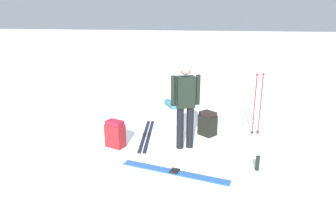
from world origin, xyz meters
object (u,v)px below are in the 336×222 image
(ski_pair_near, at_px, (147,135))
(backpack_large_dark, at_px, (115,134))
(ski_pair_far, at_px, (174,172))
(sleeping_mat_rolled, at_px, (171,104))
(thermos_bottle, at_px, (257,163))
(skier_standing, at_px, (185,102))
(ski_poles_planted_near, at_px, (258,102))
(backpack_bright, at_px, (208,124))

(ski_pair_near, bearing_deg, backpack_large_dark, 53.23)
(ski_pair_far, distance_m, sleeping_mat_rolled, 3.82)
(backpack_large_dark, bearing_deg, ski_pair_far, 146.34)
(sleeping_mat_rolled, distance_m, thermos_bottle, 4.00)
(backpack_large_dark, height_order, thermos_bottle, backpack_large_dark)
(skier_standing, distance_m, sleeping_mat_rolled, 2.92)
(skier_standing, relative_size, sleeping_mat_rolled, 3.09)
(ski_pair_far, relative_size, ski_poles_planted_near, 1.38)
(backpack_large_dark, xyz_separation_m, backpack_bright, (-1.80, -0.93, -0.01))
(backpack_bright, bearing_deg, sleeping_mat_rolled, -60.08)
(ski_poles_planted_near, bearing_deg, ski_pair_far, 52.62)
(ski_pair_near, relative_size, ski_pair_far, 0.96)
(skier_standing, xyz_separation_m, sleeping_mat_rolled, (0.70, -2.70, -0.86))
(ski_poles_planted_near, distance_m, sleeping_mat_rolled, 2.88)
(thermos_bottle, bearing_deg, backpack_bright, -58.35)
(skier_standing, height_order, ski_pair_near, skier_standing)
(backpack_large_dark, height_order, sleeping_mat_rolled, backpack_large_dark)
(skier_standing, bearing_deg, backpack_large_dark, 7.38)
(skier_standing, height_order, backpack_large_dark, skier_standing)
(ski_poles_planted_near, relative_size, thermos_bottle, 5.29)
(sleeping_mat_rolled, bearing_deg, ski_pair_far, 99.76)
(ski_poles_planted_near, xyz_separation_m, sleeping_mat_rolled, (2.17, -1.77, -0.67))
(ski_pair_far, xyz_separation_m, backpack_bright, (-0.48, -1.81, 0.25))
(skier_standing, relative_size, ski_pair_far, 0.90)
(ski_pair_far, relative_size, backpack_bright, 3.55)
(ski_pair_far, bearing_deg, ski_pair_near, -61.53)
(ski_pair_far, bearing_deg, thermos_bottle, -166.88)
(ski_pair_near, height_order, thermos_bottle, thermos_bottle)
(skier_standing, bearing_deg, ski_pair_far, 86.97)
(backpack_large_dark, height_order, ski_poles_planted_near, ski_poles_planted_near)
(ski_pair_near, bearing_deg, ski_pair_far, 118.47)
(backpack_large_dark, bearing_deg, skier_standing, -172.62)
(ski_pair_near, distance_m, sleeping_mat_rolled, 2.23)
(backpack_bright, bearing_deg, thermos_bottle, 121.65)
(ski_pair_far, distance_m, backpack_large_dark, 1.61)
(ski_pair_far, height_order, backpack_bright, backpack_bright)
(skier_standing, bearing_deg, sleeping_mat_rolled, -75.40)
(skier_standing, relative_size, ski_pair_near, 0.93)
(ski_poles_planted_near, height_order, sleeping_mat_rolled, ski_poles_planted_near)
(sleeping_mat_rolled, relative_size, thermos_bottle, 2.12)
(ski_poles_planted_near, bearing_deg, sleeping_mat_rolled, -39.10)
(skier_standing, relative_size, thermos_bottle, 6.54)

